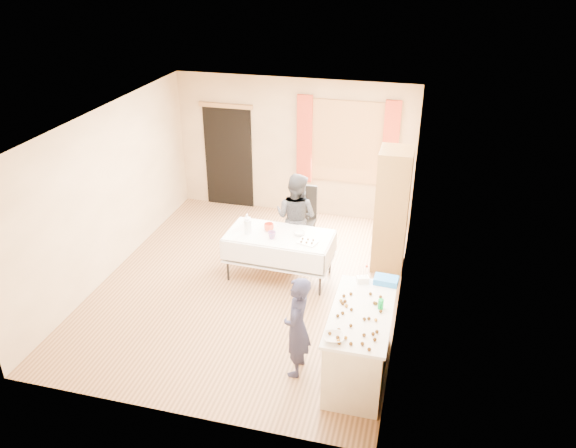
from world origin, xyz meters
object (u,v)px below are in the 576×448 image
(girl, at_px, (297,327))
(woman, at_px, (296,217))
(cabinet, at_px, (392,210))
(counter, at_px, (359,343))
(party_table, at_px, (279,252))
(chair, at_px, (301,231))

(girl, height_order, woman, woman)
(woman, bearing_deg, girl, 119.12)
(cabinet, relative_size, counter, 1.33)
(counter, xyz_separation_m, party_table, (-1.51, 1.91, -0.01))
(counter, distance_m, chair, 3.19)
(girl, bearing_deg, chair, -167.66)
(woman, bearing_deg, counter, 133.95)
(woman, bearing_deg, party_table, 95.71)
(woman, bearing_deg, chair, -76.42)
(cabinet, height_order, woman, cabinet)
(cabinet, relative_size, party_table, 1.20)
(party_table, height_order, chair, chair)
(counter, xyz_separation_m, woman, (-1.41, 2.55, 0.30))
(woman, bearing_deg, cabinet, -159.78)
(girl, bearing_deg, party_table, -159.38)
(cabinet, height_order, girl, cabinet)
(party_table, bearing_deg, cabinet, 27.86)
(chair, bearing_deg, party_table, -95.95)
(cabinet, distance_m, counter, 2.74)
(party_table, distance_m, girl, 2.21)
(girl, distance_m, woman, 2.78)
(cabinet, bearing_deg, counter, -92.13)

